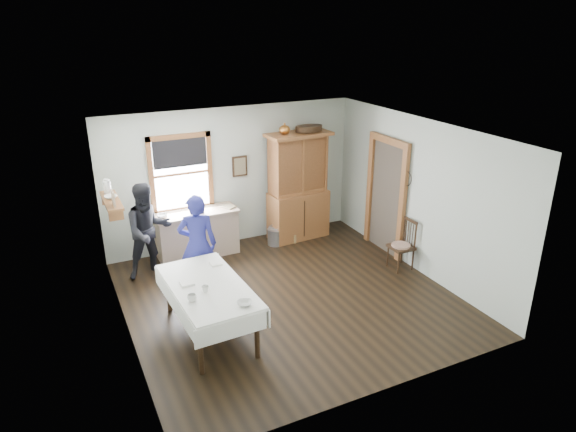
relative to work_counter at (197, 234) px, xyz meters
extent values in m
cube|color=black|center=(0.85, -2.17, -0.43)|extent=(5.00, 5.00, 0.01)
cube|color=silver|center=(0.85, -2.17, 2.26)|extent=(5.00, 5.00, 0.01)
cube|color=beige|center=(0.85, 0.33, 0.91)|extent=(5.00, 0.01, 2.70)
cube|color=beige|center=(0.85, -4.67, 0.91)|extent=(5.00, 0.01, 2.70)
cube|color=beige|center=(-1.65, -2.17, 0.91)|extent=(0.01, 5.00, 2.70)
cube|color=beige|center=(3.35, -2.17, 0.91)|extent=(0.01, 5.00, 2.70)
cube|color=white|center=(-0.15, 0.31, 1.11)|extent=(1.00, 0.02, 1.30)
cube|color=#9D5D30|center=(-0.15, 0.29, 1.81)|extent=(1.18, 0.06, 0.09)
cube|color=#9D5D30|center=(-0.15, 0.29, 0.42)|extent=(1.18, 0.06, 0.09)
cube|color=#9D5D30|center=(-0.69, 0.29, 1.11)|extent=(0.09, 0.06, 1.48)
cube|color=#9D5D30|center=(0.40, 0.29, 1.11)|extent=(0.09, 0.06, 1.48)
cube|color=black|center=(-0.15, 0.27, 1.51)|extent=(0.98, 0.03, 0.51)
cube|color=#463C32|center=(3.32, -1.32, 0.61)|extent=(0.03, 0.90, 2.10)
cube|color=#9D5D30|center=(3.29, -1.83, 0.61)|extent=(0.08, 0.12, 2.10)
cube|color=#9D5D30|center=(3.29, -0.81, 0.61)|extent=(0.08, 0.12, 2.10)
cube|color=#9D5D30|center=(3.29, -1.32, 1.72)|extent=(0.08, 1.14, 0.12)
cube|color=#9D5D30|center=(-1.52, -0.67, 1.11)|extent=(0.24, 1.00, 0.04)
cube|color=#9D5D30|center=(-1.52, -1.07, 1.01)|extent=(0.22, 0.03, 0.18)
cube|color=#9D5D30|center=(-1.52, -0.27, 1.01)|extent=(0.22, 0.03, 0.18)
cube|color=tan|center=(-1.52, -0.97, 1.24)|extent=(0.03, 0.22, 0.24)
cylinder|color=silver|center=(-1.52, -0.32, 1.24)|extent=(0.12, 0.12, 0.22)
cube|color=#321E11|center=(1.00, 0.29, 1.11)|extent=(0.30, 0.04, 0.40)
torus|color=black|center=(3.30, -1.87, 1.28)|extent=(0.01, 0.27, 0.27)
cube|color=tan|center=(0.00, 0.00, 0.00)|extent=(1.54, 0.60, 0.88)
cube|color=#9D5D30|center=(2.11, -0.05, 0.64)|extent=(1.31, 0.69, 2.17)
cube|color=white|center=(-0.59, -2.56, -0.06)|extent=(1.09, 1.96, 0.77)
cube|color=#321E11|center=(3.11, -2.12, 0.02)|extent=(0.43, 0.43, 0.92)
cube|color=#93949B|center=(1.52, -0.20, -0.27)|extent=(0.36, 0.36, 0.33)
cube|color=tan|center=(1.80, -0.20, -0.35)|extent=(0.35, 0.30, 0.18)
imported|color=navy|center=(-0.37, -1.36, 0.34)|extent=(0.66, 0.53, 1.56)
imported|color=black|center=(-0.96, -0.43, 0.34)|extent=(0.81, 0.66, 1.56)
imported|color=silver|center=(-0.90, -2.89, 0.38)|extent=(0.15, 0.15, 0.09)
imported|color=silver|center=(-0.67, -2.73, 0.37)|extent=(0.12, 0.12, 0.09)
imported|color=silver|center=(-0.32, -3.28, 0.36)|extent=(0.28, 0.28, 0.05)
imported|color=#72674C|center=(0.53, -0.08, 0.45)|extent=(0.26, 0.29, 0.02)
imported|color=silver|center=(-0.62, -0.02, 0.47)|extent=(0.24, 0.24, 0.06)
imported|color=silver|center=(-1.52, -0.62, 1.16)|extent=(0.22, 0.22, 0.05)
camera|label=1|loc=(-2.32, -8.71, 3.83)|focal=32.00mm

